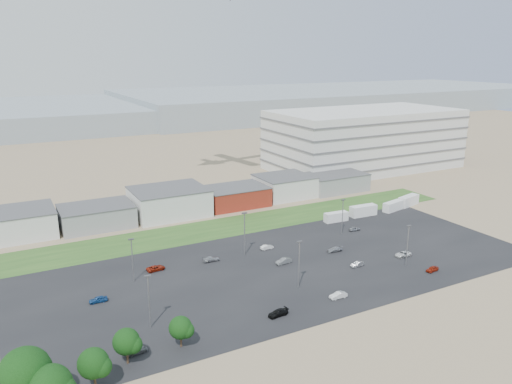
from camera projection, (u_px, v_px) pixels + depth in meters
ground at (317, 309)px, 96.74m from camera, size 700.00×700.00×0.00m
parking_lot at (286, 267)px, 116.02m from camera, size 120.00×50.00×0.01m
grass_strip at (212, 229)px, 140.98m from camera, size 160.00×16.00×0.02m
hills_backdrop at (124, 113)px, 381.65m from camera, size 700.00×200.00×9.00m
building_row at (134, 207)px, 148.37m from camera, size 170.00×20.00×8.00m
parking_garage at (364, 139)px, 215.02m from camera, size 80.00×40.00×25.00m
box_trailer_a at (336, 217)px, 147.45m from camera, size 7.45×2.77×2.74m
box_trailer_b at (363, 211)px, 152.54m from camera, size 8.75×3.08×3.24m
box_trailer_c at (393, 206)px, 157.60m from camera, size 8.15×4.14×2.92m
box_trailer_d at (408, 201)px, 162.91m from camera, size 9.05×4.88×3.24m
tree_far_left at (26, 378)px, 67.24m from camera, size 7.52×7.52×11.27m
tree_mid at (94, 366)px, 72.94m from camera, size 4.92×4.92×7.38m
tree_right at (126, 344)px, 78.92m from camera, size 4.61×4.61×6.91m
tree_near at (181, 330)px, 83.54m from camera, size 4.22×4.22×6.33m
lightpole_front_l at (149, 302)px, 89.08m from camera, size 1.20×0.50×10.18m
lightpole_front_m at (299, 264)px, 104.58m from camera, size 1.23×0.51×10.42m
lightpole_front_r at (407, 246)px, 115.62m from camera, size 1.16×0.48×9.89m
lightpole_back_l at (133, 260)px, 107.48m from camera, size 1.16×0.48×9.83m
lightpole_back_m at (245, 234)px, 121.56m from camera, size 1.29×0.54×10.94m
lightpole_back_r at (342, 217)px, 136.08m from camera, size 1.16×0.48×9.88m
parked_car_0 at (403, 254)px, 121.95m from camera, size 4.29×2.06×1.18m
parked_car_1 at (357, 264)px, 116.05m from camera, size 3.62×1.54×1.16m
parked_car_2 at (432, 269)px, 113.52m from camera, size 3.58×1.81×1.17m
parked_car_3 at (278, 313)px, 94.20m from camera, size 4.27×2.05×1.20m
parked_car_5 at (98, 299)px, 99.36m from camera, size 3.64×1.60×1.22m
parked_car_6 at (211, 259)px, 119.05m from camera, size 4.18×1.86×1.19m
parked_car_7 at (284, 261)px, 117.70m from camera, size 4.10×1.74×1.32m
parked_car_8 at (354, 229)px, 139.73m from camera, size 3.35×1.39×1.14m
parked_car_9 at (156, 268)px, 113.98m from camera, size 4.45×2.40×1.19m
parked_car_10 at (137, 350)px, 82.38m from camera, size 3.94×1.93×1.10m
parked_car_11 at (267, 247)px, 126.49m from camera, size 3.49×1.33×1.14m
parked_car_12 at (335, 249)px, 124.91m from camera, size 4.15×1.87×1.18m
parked_car_13 at (338, 295)px, 101.03m from camera, size 3.80×1.44×1.24m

